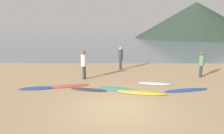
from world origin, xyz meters
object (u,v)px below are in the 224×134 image
at_px(surfboard_5, 155,84).
at_px(person_0, 202,62).
at_px(surfboard_0, 37,88).
at_px(surfboard_4, 141,92).
at_px(surfboard_2, 88,90).
at_px(person_1, 121,56).
at_px(surfboard_3, 117,89).
at_px(surfboard_6, 186,90).
at_px(person_2, 84,62).
at_px(surfboard_1, 70,86).

height_order(surfboard_5, person_0, person_0).
bearing_deg(surfboard_0, surfboard_4, -17.74).
xyz_separation_m(surfboard_2, person_1, (1.81, 5.18, 0.99)).
relative_size(surfboard_2, surfboard_3, 0.94).
xyz_separation_m(surfboard_3, surfboard_6, (3.63, -0.13, -0.01)).
relative_size(person_0, person_2, 0.93).
bearing_deg(surfboard_6, person_1, 108.82).
height_order(surfboard_5, person_1, person_1).
bearing_deg(person_2, surfboard_3, -87.13).
xyz_separation_m(surfboard_2, surfboard_6, (5.12, -0.01, 0.00)).
bearing_deg(surfboard_2, person_2, 117.45).
xyz_separation_m(surfboard_0, person_1, (4.59, 4.97, 0.99)).
relative_size(person_0, person_1, 0.97).
bearing_deg(surfboard_3, surfboard_0, -166.77).
height_order(person_0, person_1, person_1).
bearing_deg(surfboard_3, surfboard_6, 12.63).
relative_size(surfboard_5, person_1, 1.12).
bearing_deg(surfboard_6, surfboard_3, 164.32).
height_order(surfboard_0, surfboard_6, surfboard_6).
relative_size(surfboard_2, surfboard_5, 1.02).
bearing_deg(surfboard_4, surfboard_0, -174.73).
bearing_deg(person_1, surfboard_1, 121.03).
height_order(person_1, person_2, person_2).
bearing_deg(surfboard_3, person_0, 41.28).
bearing_deg(surfboard_3, surfboard_1, -177.28).
bearing_deg(person_1, surfboard_2, 134.85).
distance_m(surfboard_0, surfboard_1, 1.71).
bearing_deg(person_0, surfboard_2, 107.65).
bearing_deg(surfboard_3, person_1, 101.00).
xyz_separation_m(surfboard_4, person_1, (-0.89, 5.68, 0.98)).
distance_m(surfboard_1, surfboard_6, 6.29).
bearing_deg(person_0, person_1, 61.43).
bearing_deg(surfboard_5, surfboard_3, -144.35).
bearing_deg(surfboard_4, surfboard_3, 166.04).
xyz_separation_m(surfboard_4, person_2, (-3.25, 2.76, 1.02)).
bearing_deg(surfboard_5, surfboard_0, -161.43).
xyz_separation_m(surfboard_1, surfboard_6, (6.26, -0.68, -0.00)).
height_order(surfboard_4, person_2, person_2).
xyz_separation_m(surfboard_6, person_2, (-5.67, 2.28, 1.04)).
relative_size(surfboard_3, surfboard_4, 0.85).
relative_size(surfboard_1, surfboard_3, 1.01).
height_order(surfboard_6, person_0, person_0).
xyz_separation_m(surfboard_2, surfboard_5, (3.70, 1.16, 0.01)).
relative_size(person_1, person_2, 0.96).
bearing_deg(person_0, person_2, 89.92).
distance_m(surfboard_3, person_0, 6.25).
relative_size(surfboard_0, person_0, 1.13).
xyz_separation_m(surfboard_5, person_2, (-4.25, 1.11, 1.03)).
relative_size(surfboard_0, surfboard_2, 0.96).
height_order(surfboard_3, person_1, person_1).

